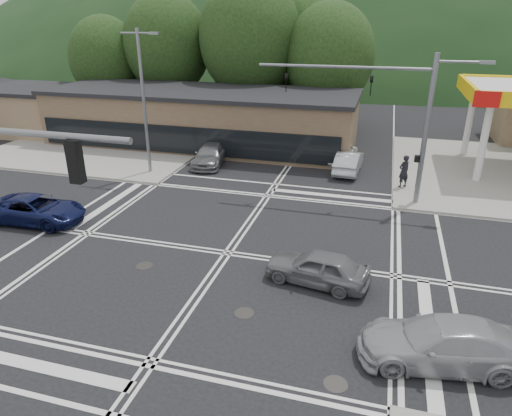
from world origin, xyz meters
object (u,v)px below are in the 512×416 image
(car_northbound, at_px, (210,155))
(pedestrian, at_px, (404,171))
(car_silver_east, at_px, (443,343))
(car_queue_a, at_px, (349,162))
(car_queue_b, at_px, (343,153))
(car_blue_west, at_px, (36,209))
(car_grey_center, at_px, (317,267))

(car_northbound, distance_m, pedestrian, 12.99)
(car_silver_east, xyz_separation_m, car_northbound, (-13.81, 16.71, -0.03))
(car_queue_a, height_order, pedestrian, pedestrian)
(car_queue_a, height_order, car_queue_b, same)
(car_silver_east, relative_size, car_queue_b, 1.19)
(car_queue_b, height_order, car_northbound, car_queue_b)
(car_blue_west, height_order, car_northbound, car_blue_west)
(car_blue_west, distance_m, car_silver_east, 19.49)
(car_blue_west, height_order, car_queue_b, car_queue_b)
(car_northbound, bearing_deg, car_silver_east, -58.54)
(car_blue_west, relative_size, car_silver_east, 1.00)
(car_northbound, bearing_deg, car_grey_center, -62.41)
(car_northbound, xyz_separation_m, pedestrian, (12.89, -1.54, 0.44))
(car_blue_west, bearing_deg, car_silver_east, -108.29)
(pedestrian, bearing_deg, car_blue_west, -10.09)
(car_grey_center, xyz_separation_m, pedestrian, (3.35, 11.75, 0.44))
(car_blue_west, relative_size, pedestrian, 2.53)
(car_blue_west, xyz_separation_m, pedestrian, (17.86, 9.94, 0.44))
(car_queue_b, distance_m, car_northbound, 9.34)
(car_silver_east, distance_m, car_queue_b, 20.24)
(car_silver_east, relative_size, pedestrian, 2.53)
(car_northbound, bearing_deg, car_queue_b, 10.10)
(car_queue_b, relative_size, pedestrian, 2.12)
(car_grey_center, xyz_separation_m, car_queue_a, (-0.08, 14.17, 0.02))
(car_silver_east, bearing_deg, car_grey_center, -137.53)
(car_northbound, height_order, pedestrian, pedestrian)
(car_silver_east, height_order, car_queue_a, car_silver_east)
(car_silver_east, xyz_separation_m, pedestrian, (-0.92, 15.18, 0.41))
(car_queue_b, height_order, pedestrian, pedestrian)
(car_blue_west, relative_size, car_grey_center, 1.23)
(car_silver_east, bearing_deg, car_queue_a, -174.89)
(car_blue_west, bearing_deg, car_queue_a, -52.14)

